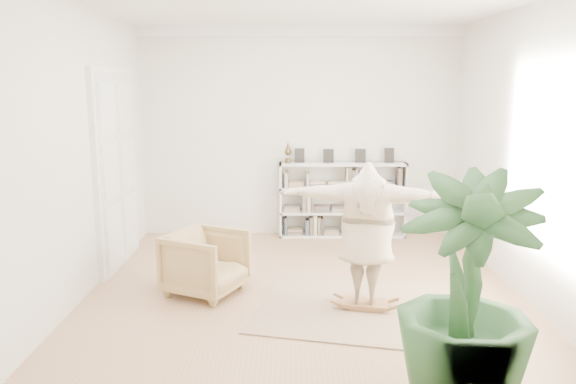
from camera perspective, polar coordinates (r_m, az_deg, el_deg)
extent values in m
plane|color=tan|center=(7.27, 1.58, -10.32)|extent=(6.00, 6.00, 0.00)
plane|color=silver|center=(9.81, 1.18, 6.02)|extent=(5.50, 0.00, 5.50)
plane|color=silver|center=(3.87, 2.87, -1.47)|extent=(5.50, 0.00, 5.50)
plane|color=silver|center=(7.29, -20.53, 3.66)|extent=(0.00, 6.00, 6.00)
plane|color=silver|center=(7.43, 23.41, 3.58)|extent=(0.00, 6.00, 6.00)
cube|color=white|center=(9.76, 1.23, 16.04)|extent=(5.50, 0.12, 0.18)
cube|color=white|center=(8.55, -17.09, 2.13)|extent=(0.08, 1.78, 2.92)
cube|color=silver|center=(8.17, -17.77, 1.70)|extent=(0.06, 0.78, 2.80)
cube|color=silver|center=(8.92, -16.22, 2.52)|extent=(0.06, 0.78, 2.80)
cube|color=silver|center=(9.78, -0.76, -0.80)|extent=(0.04, 0.35, 1.30)
cube|color=silver|center=(9.99, 11.73, -0.79)|extent=(0.04, 0.35, 1.30)
cube|color=silver|center=(9.98, 5.47, -0.62)|extent=(2.20, 0.04, 1.30)
cube|color=silver|center=(9.97, 5.49, -4.35)|extent=(2.20, 0.35, 0.04)
cube|color=silver|center=(9.88, 5.53, -2.05)|extent=(2.20, 0.35, 0.04)
cube|color=silver|center=(9.79, 5.57, 0.40)|extent=(2.20, 0.35, 0.04)
cube|color=silver|center=(9.72, 5.62, 2.84)|extent=(2.20, 0.35, 0.04)
cube|color=black|center=(9.71, 1.19, 3.71)|extent=(0.18, 0.07, 0.24)
cube|color=black|center=(9.73, 4.14, 3.70)|extent=(0.18, 0.07, 0.24)
cube|color=black|center=(9.79, 7.36, 3.68)|extent=(0.18, 0.07, 0.24)
cube|color=black|center=(9.86, 10.25, 3.65)|extent=(0.18, 0.07, 0.24)
imported|color=tan|center=(7.25, -8.34, -7.11)|extent=(1.17, 1.16, 0.81)
cube|color=tan|center=(6.88, 7.81, -11.61)|extent=(2.88, 2.51, 0.02)
cube|color=brown|center=(6.85, 7.82, -11.08)|extent=(0.60, 0.43, 0.03)
cube|color=brown|center=(6.86, 7.81, -11.37)|extent=(0.37, 0.13, 0.04)
cube|color=brown|center=(6.86, 7.81, -11.37)|extent=(0.37, 0.13, 0.04)
cube|color=brown|center=(6.85, 7.82, -11.08)|extent=(0.22, 0.10, 0.11)
cube|color=brown|center=(6.85, 7.82, -11.08)|extent=(0.22, 0.10, 0.11)
imported|color=beige|center=(6.57, 8.02, -3.84)|extent=(2.13, 1.00, 1.67)
imported|color=#274E27|center=(4.75, 17.58, -9.91)|extent=(1.40, 1.40, 1.97)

